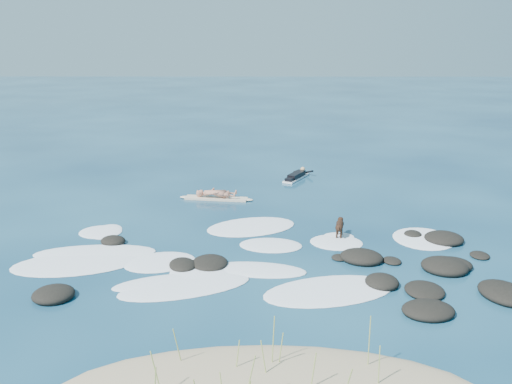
{
  "coord_description": "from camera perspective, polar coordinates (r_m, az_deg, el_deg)",
  "views": [
    {
      "loc": [
        -0.18,
        -17.66,
        6.92
      ],
      "look_at": [
        -0.35,
        4.0,
        0.9
      ],
      "focal_mm": 40.0,
      "sensor_mm": 36.0,
      "label": 1
    }
  ],
  "objects": [
    {
      "name": "reef_rocks",
      "position": [
        17.52,
        11.21,
        -7.7
      ],
      "size": [
        13.76,
        6.85,
        0.47
      ],
      "color": "black",
      "rests_on": "ground"
    },
    {
      "name": "paddling_surfer_rig",
      "position": [
        28.26,
        4.1,
        1.63
      ],
      "size": [
        1.63,
        2.39,
        0.43
      ],
      "rotation": [
        0.0,
        0.0,
        1.1
      ],
      "color": "white",
      "rests_on": "ground"
    },
    {
      "name": "dune_grass",
      "position": [
        11.56,
        0.34,
        -17.52
      ],
      "size": [
        4.43,
        1.97,
        1.23
      ],
      "color": "#90A44F",
      "rests_on": "ground"
    },
    {
      "name": "ground",
      "position": [
        18.96,
        0.97,
        -5.87
      ],
      "size": [
        160.0,
        160.0,
        0.0
      ],
      "primitive_type": "plane",
      "color": "#0A2642",
      "rests_on": "ground"
    },
    {
      "name": "standing_surfer_rig",
      "position": [
        24.54,
        -4.03,
        0.88
      ],
      "size": [
        3.25,
        0.94,
        1.85
      ],
      "rotation": [
        0.0,
        0.0,
        -0.14
      ],
      "color": "beige",
      "rests_on": "ground"
    },
    {
      "name": "dog",
      "position": [
        20.2,
        8.36,
        -3.33
      ],
      "size": [
        0.41,
        1.06,
        0.67
      ],
      "rotation": [
        0.0,
        0.0,
        1.36
      ],
      "color": "black",
      "rests_on": "ground"
    },
    {
      "name": "breaking_foam",
      "position": [
        18.39,
        -4.02,
        -6.57
      ],
      "size": [
        14.76,
        8.56,
        0.12
      ],
      "color": "white",
      "rests_on": "ground"
    }
  ]
}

